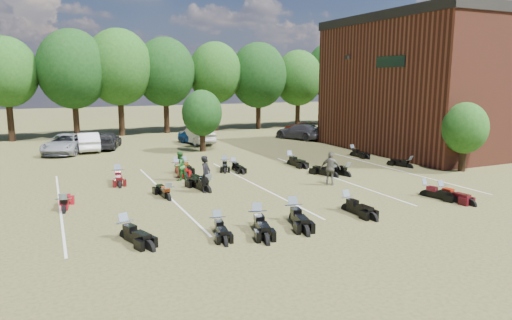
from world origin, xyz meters
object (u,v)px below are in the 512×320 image
person_green (180,166)px  person_grey (331,168)px  car_4 (195,137)px  motorcycle_14 (118,181)px  person_black (206,174)px  motorcycle_3 (293,220)px  motorcycle_0 (218,231)px  motorcycle_7 (64,212)px

person_green → person_grey: bearing=116.1°
car_4 → motorcycle_14: bearing=-142.4°
person_green → person_grey: size_ratio=0.90×
person_black → motorcycle_3: person_black is taller
person_black → motorcycle_14: 6.08m
person_green → motorcycle_0: (-1.06, -9.36, -0.85)m
motorcycle_0 → car_4: bearing=84.3°
person_black → motorcycle_0: bearing=-151.0°
person_grey → motorcycle_7: person_grey is taller
person_black → person_grey: 6.88m
person_grey → motorcycle_0: 9.59m
motorcycle_0 → motorcycle_7: bearing=144.5°
car_4 → person_green: size_ratio=2.30×
motorcycle_7 → person_black: bearing=-165.9°
person_black → motorcycle_0: 6.33m
person_grey → person_green: bearing=7.8°
motorcycle_14 → motorcycle_3: bearing=-57.9°
motorcycle_0 → motorcycle_3: size_ratio=0.84×
car_4 → person_black: size_ratio=2.04×
person_black → person_green: person_black is taller
car_4 → motorcycle_3: size_ratio=1.58×
motorcycle_0 → motorcycle_14: 10.97m
motorcycle_0 → motorcycle_3: bearing=9.1°
person_black → motorcycle_14: bearing=82.2°
person_black → motorcycle_14: size_ratio=0.81×
person_black → motorcycle_14: person_black is taller
car_4 → motorcycle_14: (-8.53, -12.67, -0.66)m
person_green → motorcycle_0: bearing=52.3°
person_grey → motorcycle_0: (-8.30, -4.73, -0.94)m
motorcycle_14 → motorcycle_7: bearing=-114.4°
motorcycle_3 → motorcycle_14: 12.10m
person_black → person_green: size_ratio=1.13×
car_4 → motorcycle_3: car_4 is taller
car_4 → motorcycle_3: (-2.99, -23.42, -0.66)m
person_black → motorcycle_7: person_black is taller
person_green → motorcycle_7: person_green is taller
car_4 → person_black: person_black is taller
motorcycle_3 → motorcycle_7: 10.09m
person_green → motorcycle_14: bearing=-54.2°
car_4 → person_grey: bearing=-102.4°
motorcycle_0 → motorcycle_7: (-5.29, 5.25, 0.00)m
person_green → person_grey: person_grey is taller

